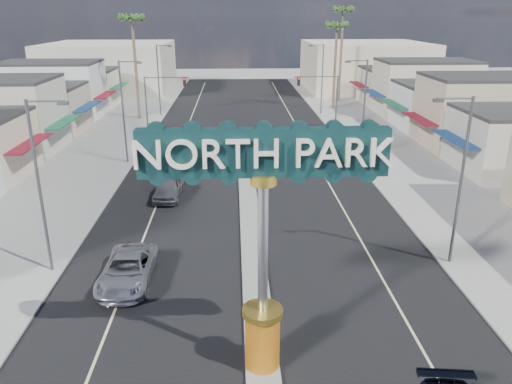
{
  "coord_description": "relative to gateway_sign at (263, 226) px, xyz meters",
  "views": [
    {
      "loc": [
        -0.93,
        -13.64,
        12.79
      ],
      "look_at": [
        0.17,
        11.45,
        3.73
      ],
      "focal_mm": 35.0,
      "sensor_mm": 36.0,
      "label": 1
    }
  ],
  "objects": [
    {
      "name": "storefront_row_left",
      "position": [
        -24.0,
        41.02,
        -2.93
      ],
      "size": [
        12.0,
        42.0,
        6.0
      ],
      "primitive_type": "cube",
      "color": "beige",
      "rests_on": "ground"
    },
    {
      "name": "streetlight_r_mid",
      "position": [
        10.43,
        28.02,
        -0.86
      ],
      "size": [
        2.03,
        0.22,
        9.0
      ],
      "color": "#47474C",
      "rests_on": "ground"
    },
    {
      "name": "streetlight_l_near",
      "position": [
        -10.43,
        8.02,
        -0.86
      ],
      "size": [
        2.03,
        0.22,
        9.0
      ],
      "color": "#47474C",
      "rests_on": "ground"
    },
    {
      "name": "streetlight_l_far",
      "position": [
        -10.43,
        50.02,
        -0.86
      ],
      "size": [
        2.03,
        0.22,
        9.0
      ],
      "color": "#47474C",
      "rests_on": "ground"
    },
    {
      "name": "palm_right_far",
      "position": [
        15.0,
        60.02,
        6.46
      ],
      "size": [
        2.6,
        2.6,
        14.1
      ],
      "color": "brown",
      "rests_on": "ground"
    },
    {
      "name": "sidewalk_right",
      "position": [
        14.0,
        28.02,
        -5.87
      ],
      "size": [
        8.0,
        120.0,
        0.12
      ],
      "primitive_type": "cube",
      "color": "gray",
      "rests_on": "ground"
    },
    {
      "name": "median_island",
      "position": [
        0.0,
        12.02,
        -5.85
      ],
      "size": [
        1.3,
        30.0,
        0.16
      ],
      "primitive_type": "cube",
      "color": "gray",
      "rests_on": "ground"
    },
    {
      "name": "gateway_sign",
      "position": [
        0.0,
        0.0,
        0.0
      ],
      "size": [
        8.2,
        1.5,
        9.15
      ],
      "color": "#BC5D0E",
      "rests_on": "median_island"
    },
    {
      "name": "sidewalk_left",
      "position": [
        -14.0,
        28.02,
        -5.87
      ],
      "size": [
        8.0,
        120.0,
        0.12
      ],
      "primitive_type": "cube",
      "color": "gray",
      "rests_on": "ground"
    },
    {
      "name": "backdrop_far_right",
      "position": [
        22.0,
        73.02,
        -1.93
      ],
      "size": [
        20.0,
        20.0,
        8.0
      ],
      "primitive_type": "cube",
      "color": "beige",
      "rests_on": "ground"
    },
    {
      "name": "palm_right_mid",
      "position": [
        13.0,
        54.02,
        4.67
      ],
      "size": [
        2.6,
        2.6,
        12.1
      ],
      "color": "brown",
      "rests_on": "ground"
    },
    {
      "name": "streetlight_r_far",
      "position": [
        10.43,
        50.02,
        -0.86
      ],
      "size": [
        2.03,
        0.22,
        9.0
      ],
      "color": "#47474C",
      "rests_on": "ground"
    },
    {
      "name": "road",
      "position": [
        0.0,
        28.02,
        -5.92
      ],
      "size": [
        20.0,
        120.0,
        0.01
      ],
      "primitive_type": "cube",
      "color": "black",
      "rests_on": "ground"
    },
    {
      "name": "backdrop_far_left",
      "position": [
        -22.0,
        73.02,
        -1.93
      ],
      "size": [
        20.0,
        20.0,
        8.0
      ],
      "primitive_type": "cube",
      "color": "#B7B29E",
      "rests_on": "ground"
    },
    {
      "name": "streetlight_r_near",
      "position": [
        10.43,
        8.02,
        -0.86
      ],
      "size": [
        2.03,
        0.22,
        9.0
      ],
      "color": "#47474C",
      "rests_on": "ground"
    },
    {
      "name": "streetlight_l_mid",
      "position": [
        -10.43,
        28.02,
        -0.86
      ],
      "size": [
        2.03,
        0.22,
        9.0
      ],
      "color": "#47474C",
      "rests_on": "ground"
    },
    {
      "name": "car_parked_left",
      "position": [
        -5.77,
        18.9,
        -5.15
      ],
      "size": [
        2.14,
        4.65,
        1.55
      ],
      "primitive_type": "imported",
      "rotation": [
        0.0,
        0.0,
        -0.07
      ],
      "color": "slate",
      "rests_on": "ground"
    },
    {
      "name": "suv_left",
      "position": [
        -6.35,
        6.69,
        -5.19
      ],
      "size": [
        2.51,
        5.32,
        1.47
      ],
      "primitive_type": "imported",
      "rotation": [
        0.0,
        0.0,
        -0.01
      ],
      "color": "#A9A9AE",
      "rests_on": "ground"
    },
    {
      "name": "traffic_signal_right",
      "position": [
        9.18,
        42.02,
        -1.65
      ],
      "size": [
        5.09,
        0.45,
        6.0
      ],
      "color": "#47474C",
      "rests_on": "ground"
    },
    {
      "name": "traffic_signal_left",
      "position": [
        -9.18,
        42.02,
        -1.65
      ],
      "size": [
        5.09,
        0.45,
        6.0
      ],
      "color": "#47474C",
      "rests_on": "ground"
    },
    {
      "name": "ground",
      "position": [
        0.0,
        28.02,
        -5.93
      ],
      "size": [
        160.0,
        160.0,
        0.0
      ],
      "primitive_type": "plane",
      "color": "gray",
      "rests_on": "ground"
    },
    {
      "name": "palm_left_far",
      "position": [
        -13.0,
        48.02,
        5.57
      ],
      "size": [
        2.6,
        2.6,
        13.1
      ],
      "color": "brown",
      "rests_on": "ground"
    },
    {
      "name": "storefront_row_right",
      "position": [
        24.0,
        41.02,
        -2.93
      ],
      "size": [
        12.0,
        42.0,
        6.0
      ],
      "primitive_type": "cube",
      "color": "#B7B29E",
      "rests_on": "ground"
    },
    {
      "name": "car_parked_right",
      "position": [
        8.81,
        31.28,
        -5.2
      ],
      "size": [
        1.82,
        4.53,
        1.46
      ],
      "primitive_type": "imported",
      "rotation": [
        0.0,
        0.0,
        0.06
      ],
      "color": "silver",
      "rests_on": "ground"
    }
  ]
}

